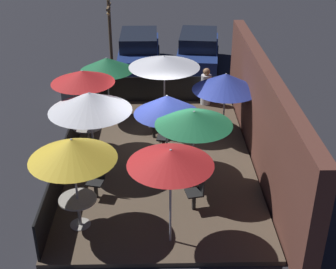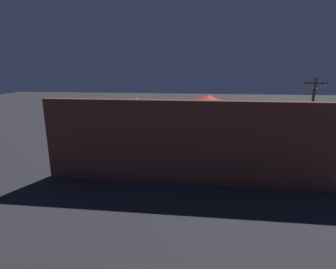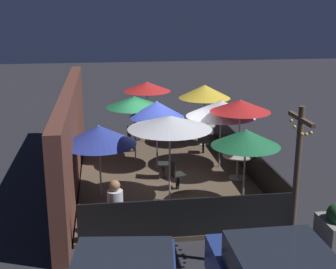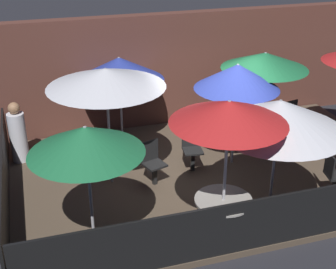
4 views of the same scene
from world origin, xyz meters
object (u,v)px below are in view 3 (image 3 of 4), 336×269
(patio_umbrella_3, at_px, (134,102))
(patio_umbrella_6, at_px, (157,109))
(patio_chair_3, at_px, (203,140))
(patio_chair_0, at_px, (161,163))
(patio_umbrella_2, at_px, (170,122))
(dining_table_0, at_px, (204,129))
(patio_umbrella_5, at_px, (246,138))
(patio_umbrella_8, at_px, (221,108))
(patio_chair_2, at_px, (176,174))
(patio_chair_1, at_px, (132,138))
(light_post, at_px, (296,182))
(patron_0, at_px, (116,210))
(patio_umbrella_4, at_px, (147,87))
(patio_umbrella_1, at_px, (240,106))
(dining_table_1, at_px, (238,160))
(patio_umbrella_7, at_px, (99,135))
(patio_umbrella_0, at_px, (205,91))

(patio_umbrella_3, bearing_deg, patio_umbrella_6, -146.13)
(patio_umbrella_3, xyz_separation_m, patio_chair_3, (0.31, -2.48, -1.56))
(patio_chair_3, bearing_deg, patio_chair_0, 153.66)
(patio_umbrella_2, xyz_separation_m, dining_table_0, (5.16, -2.07, -1.65))
(patio_umbrella_2, distance_m, patio_umbrella_5, 2.02)
(patio_umbrella_2, xyz_separation_m, patio_chair_0, (1.75, 0.02, -1.73))
(patio_umbrella_8, distance_m, patio_chair_3, 2.13)
(patio_chair_2, bearing_deg, patio_umbrella_8, 27.02)
(patio_umbrella_6, distance_m, patio_chair_1, 2.49)
(patio_chair_2, distance_m, light_post, 4.92)
(patio_umbrella_3, relative_size, patron_0, 1.63)
(patio_chair_0, bearing_deg, patio_umbrella_4, 98.07)
(patio_umbrella_6, distance_m, dining_table_0, 3.52)
(patio_umbrella_1, distance_m, patio_chair_2, 2.82)
(dining_table_1, height_order, patio_chair_0, patio_chair_0)
(patio_umbrella_3, xyz_separation_m, patio_chair_1, (0.92, 0.04, -1.54))
(patio_umbrella_6, bearing_deg, patio_umbrella_4, 0.35)
(patio_umbrella_5, relative_size, patio_umbrella_7, 1.04)
(patio_umbrella_1, xyz_separation_m, patio_umbrella_4, (4.33, 2.39, -0.12))
(dining_table_0, bearing_deg, patio_umbrella_7, 139.00)
(patio_chair_0, height_order, patron_0, patron_0)
(patio_umbrella_0, xyz_separation_m, patio_umbrella_7, (-4.54, 3.94, -0.26))
(patio_umbrella_6, height_order, patio_chair_2, patio_umbrella_6)
(patio_umbrella_5, bearing_deg, patio_chair_3, 1.04)
(patio_chair_3, bearing_deg, patio_chair_2, 167.39)
(patio_umbrella_6, height_order, dining_table_1, patio_umbrella_6)
(dining_table_1, relative_size, patio_chair_0, 1.03)
(patio_umbrella_7, bearing_deg, patio_umbrella_6, -41.60)
(patio_umbrella_7, distance_m, patio_chair_2, 2.53)
(patio_umbrella_4, height_order, patio_umbrella_8, patio_umbrella_4)
(patio_umbrella_2, height_order, patio_chair_2, patio_umbrella_2)
(patio_umbrella_8, bearing_deg, light_post, 179.87)
(patio_umbrella_3, distance_m, patio_umbrella_4, 2.20)
(dining_table_0, xyz_separation_m, patio_chair_3, (-1.18, 0.27, -0.10))
(patio_chair_0, distance_m, light_post, 5.88)
(patio_chair_2, bearing_deg, patio_umbrella_3, 91.33)
(dining_table_1, relative_size, light_post, 0.27)
(patron_0, bearing_deg, patio_chair_2, -142.57)
(dining_table_1, height_order, patio_chair_2, patio_chair_2)
(patio_umbrella_0, relative_size, patio_chair_1, 2.45)
(light_post, bearing_deg, patio_umbrella_3, 20.38)
(dining_table_1, bearing_deg, patron_0, 129.51)
(dining_table_1, bearing_deg, light_post, 176.30)
(patio_umbrella_3, height_order, patio_umbrella_4, patio_umbrella_4)
(dining_table_1, relative_size, patio_chair_3, 1.05)
(patio_umbrella_2, relative_size, dining_table_1, 2.52)
(patio_umbrella_1, xyz_separation_m, patio_umbrella_2, (-1.44, 2.34, -0.06))
(patio_chair_2, xyz_separation_m, patio_chair_3, (3.18, -1.51, 0.00))
(patio_umbrella_1, height_order, patio_umbrella_6, patio_umbrella_1)
(dining_table_0, bearing_deg, patio_umbrella_6, 139.52)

